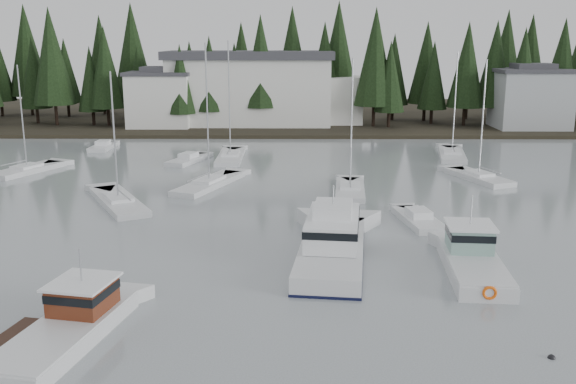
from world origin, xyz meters
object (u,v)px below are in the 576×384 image
Objects in this scene: sailboat_2 at (119,204)px; sailboat_7 at (231,158)px; lobster_boat_brown at (67,328)px; sailboat_8 at (452,156)px; runabout_3 at (103,148)px; sailboat_3 at (350,192)px; house_west at (160,98)px; runabout_1 at (418,221)px; runabout_4 at (189,161)px; house_east_a at (531,97)px; harbor_inn at (263,89)px; sailboat_9 at (478,179)px; sailboat_6 at (27,172)px; cabin_cruiser_center at (332,247)px; lobster_boat_teal at (472,262)px; sailboat_1 at (209,185)px.

sailboat_2 is 0.83× the size of sailboat_7.
lobster_boat_brown is 54.18m from sailboat_8.
runabout_3 is (-13.23, 51.12, -0.36)m from lobster_boat_brown.
sailboat_2 is 0.93× the size of sailboat_3.
runabout_1 is (28.83, -49.39, -4.52)m from house_west.
sailboat_3 is 0.90× the size of sailboat_7.
sailboat_8 is at bearing -64.16° from runabout_4.
lobster_boat_brown is (9.48, -68.22, -4.16)m from house_west.
runabout_1 is at bearing 171.94° from sailboat_8.
house_east_a reaches higher than house_west.
house_west is 15.45m from harbor_inn.
sailboat_9 reaches higher than lobster_boat_brown.
sailboat_8 reaches higher than sailboat_2.
sailboat_2 is 1.68× the size of runabout_1.
sailboat_2 is (5.36, -44.22, -4.60)m from house_west.
sailboat_7 is (19.90, 7.69, 0.01)m from sailboat_6.
sailboat_9 is (37.44, -34.42, -4.59)m from house_west.
sailboat_2 is (-48.64, -43.22, -4.85)m from house_east_a.
harbor_inn is at bearing 13.26° from cabin_cruiser_center.
lobster_boat_teal is 54.19m from runabout_3.
sailboat_2 is (-24.68, 15.25, -0.52)m from lobster_boat_teal.
sailboat_3 reaches higher than sailboat_2.
lobster_boat_brown is at bearing 175.52° from sailboat_7.
sailboat_7 reaches higher than sailboat_3.
lobster_boat_brown is (-44.52, -67.22, -4.41)m from house_east_a.
cabin_cruiser_center is 1.12× the size of sailboat_2.
sailboat_3 is at bearing -58.29° from house_west.
house_east_a is at bearing -22.84° from cabin_cruiser_center.
house_west reaches higher than runabout_3.
sailboat_1 is (2.44, 30.78, -0.43)m from lobster_boat_brown.
harbor_inn is 64.78m from lobster_boat_teal.
sailboat_6 reaches higher than runabout_1.
sailboat_3 is (2.60, 17.54, -0.72)m from cabin_cruiser_center.
lobster_boat_brown is 40.56m from sailboat_6.
sailboat_7 reaches higher than runabout_1.
sailboat_6 is 0.95× the size of sailboat_9.
house_west is 39.56m from sailboat_1.
lobster_boat_brown is at bearing -132.91° from sailboat_6.
sailboat_1 is at bearing -72.48° from sailboat_2.
harbor_inn is 4.41× the size of runabout_1.
sailboat_6 is (-19.28, 6.11, -0.01)m from sailboat_1.
sailboat_2 reaches higher than cabin_cruiser_center.
lobster_boat_brown is at bearing -123.52° from house_east_a.
harbor_inn reaches higher than lobster_boat_brown.
sailboat_2 reaches higher than house_east_a.
sailboat_8 is at bearing -17.40° from cabin_cruiser_center.
house_east_a is at bearing -28.22° from sailboat_1.
lobster_boat_teal is at bearing -119.68° from sailboat_1.
sailboat_1 is at bearing 6.93° from lobster_boat_brown.
sailboat_2 is 18.11m from sailboat_6.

